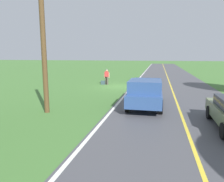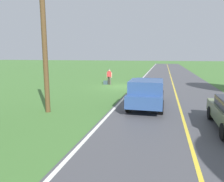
{
  "view_description": "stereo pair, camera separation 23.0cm",
  "coord_description": "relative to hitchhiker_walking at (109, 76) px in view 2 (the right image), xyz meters",
  "views": [
    {
      "loc": [
        -3.99,
        21.36,
        3.27
      ],
      "look_at": [
        -1.73,
        11.23,
        1.48
      ],
      "focal_mm": 33.59,
      "sensor_mm": 36.0,
      "label": 1
    },
    {
      "loc": [
        -4.21,
        21.3,
        3.27
      ],
      "look_at": [
        -1.73,
        11.23,
        1.48
      ],
      "focal_mm": 33.59,
      "sensor_mm": 36.0,
      "label": 2
    }
  ],
  "objects": [
    {
      "name": "lane_centre_line",
      "position": [
        -6.94,
        1.21,
        -0.98
      ],
      "size": [
        0.14,
        117.6,
        0.0
      ],
      "primitive_type": "cube",
      "color": "gold",
      "rests_on": "ground"
    },
    {
      "name": "ground_plane",
      "position": [
        -1.65,
        1.21,
        -0.98
      ],
      "size": [
        200.0,
        200.0,
        0.0
      ],
      "primitive_type": "plane",
      "color": "#427033"
    },
    {
      "name": "pickup_truck_passing",
      "position": [
        -4.87,
        9.43,
        -0.01
      ],
      "size": [
        2.13,
        5.41,
        1.82
      ],
      "color": "#2D4C84",
      "rests_on": "ground"
    },
    {
      "name": "utility_pole_roadside",
      "position": [
        0.58,
        11.94,
        2.57
      ],
      "size": [
        0.28,
        0.28,
        7.1
      ],
      "primitive_type": "cylinder",
      "color": "brown",
      "rests_on": "ground"
    },
    {
      "name": "suitcase_carried",
      "position": [
        0.41,
        0.11,
        -0.76
      ],
      "size": [
        0.47,
        0.23,
        0.43
      ],
      "primitive_type": "cube",
      "rotation": [
        0.0,
        0.0,
        1.65
      ],
      "color": "#384C56",
      "rests_on": "ground"
    },
    {
      "name": "hitchhiker_walking",
      "position": [
        0.0,
        0.0,
        0.0
      ],
      "size": [
        0.62,
        0.51,
        1.75
      ],
      "color": "#4C473D",
      "rests_on": "ground"
    },
    {
      "name": "road_surface",
      "position": [
        -6.94,
        1.21,
        -0.98
      ],
      "size": [
        8.26,
        120.0,
        0.0
      ],
      "primitive_type": "cube",
      "color": "#47474C",
      "rests_on": "ground"
    },
    {
      "name": "lane_edge_line",
      "position": [
        -2.99,
        1.21,
        -0.98
      ],
      "size": [
        0.16,
        117.6,
        0.0
      ],
      "primitive_type": "cube",
      "color": "silver",
      "rests_on": "ground"
    }
  ]
}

